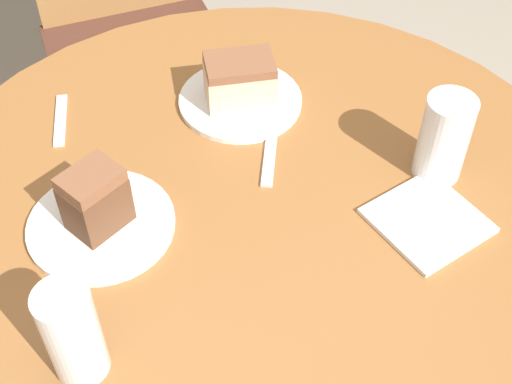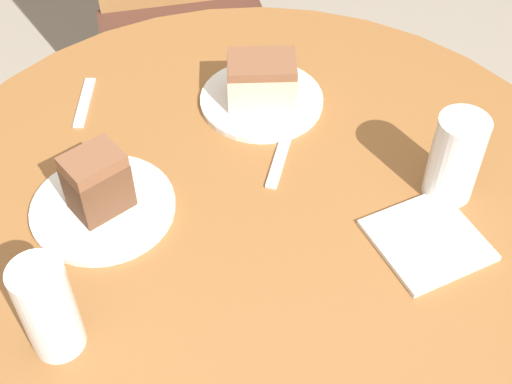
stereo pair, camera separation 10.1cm
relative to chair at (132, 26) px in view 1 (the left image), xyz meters
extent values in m
cylinder|color=brown|center=(0.03, -0.95, -0.10)|extent=(0.09, 0.09, 0.71)
cylinder|color=brown|center=(0.03, -0.95, 0.27)|extent=(1.07, 1.07, 0.03)
cylinder|color=olive|center=(-0.19, -0.29, -0.27)|extent=(0.04, 0.04, 0.41)
cylinder|color=olive|center=(0.22, -0.28, -0.27)|extent=(0.04, 0.04, 0.41)
cylinder|color=olive|center=(-0.21, 0.12, -0.27)|extent=(0.04, 0.04, 0.41)
cylinder|color=olive|center=(0.20, 0.13, -0.27)|extent=(0.04, 0.04, 0.41)
cube|color=#47281E|center=(0.00, -0.08, -0.05)|extent=(0.47, 0.47, 0.03)
cylinder|color=silver|center=(0.08, -0.71, 0.29)|extent=(0.21, 0.21, 0.01)
cylinder|color=silver|center=(-0.19, -0.91, 0.29)|extent=(0.21, 0.21, 0.01)
cube|color=beige|center=(0.08, -0.71, 0.33)|extent=(0.12, 0.09, 0.06)
cube|color=brown|center=(0.08, -0.71, 0.37)|extent=(0.12, 0.09, 0.02)
cube|color=brown|center=(-0.19, -0.91, 0.34)|extent=(0.10, 0.09, 0.08)
cube|color=brown|center=(-0.19, -0.91, 0.39)|extent=(0.10, 0.09, 0.02)
cylinder|color=beige|center=(-0.25, -1.12, 0.33)|extent=(0.06, 0.06, 0.08)
cylinder|color=white|center=(-0.25, -1.12, 0.36)|extent=(0.07, 0.07, 0.15)
cylinder|color=silver|center=(0.31, -0.96, 0.33)|extent=(0.06, 0.06, 0.08)
cylinder|color=white|center=(0.31, -0.96, 0.36)|extent=(0.07, 0.07, 0.14)
cube|color=white|center=(0.25, -1.05, 0.29)|extent=(0.18, 0.18, 0.01)
cube|color=silver|center=(0.09, -0.84, 0.29)|extent=(0.08, 0.15, 0.00)
cube|color=silver|center=(-0.22, -0.66, 0.29)|extent=(0.04, 0.13, 0.00)
camera|label=1|loc=(-0.19, -1.60, 1.07)|focal=50.00mm
camera|label=2|loc=(-0.09, -1.63, 1.07)|focal=50.00mm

